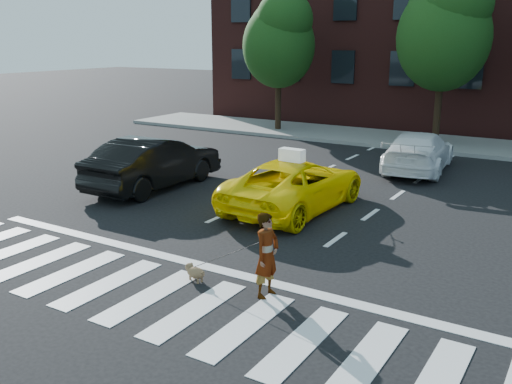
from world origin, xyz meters
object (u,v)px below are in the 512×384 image
(tree_left, at_px, (279,37))
(tree_mid, at_px, (445,26))
(white_suv, at_px, (419,151))
(dog, at_px, (194,272))
(woman, at_px, (267,255))
(black_sedan, at_px, (154,162))
(taxi, at_px, (295,185))

(tree_left, height_order, tree_mid, tree_mid)
(tree_mid, relative_size, white_suv, 1.53)
(tree_mid, distance_m, dog, 16.71)
(tree_mid, bearing_deg, woman, -85.65)
(black_sedan, height_order, dog, black_sedan)
(white_suv, xyz_separation_m, woman, (0.57, -11.12, 0.09))
(tree_mid, height_order, white_suv, tree_mid)
(tree_mid, height_order, woman, tree_mid)
(tree_mid, relative_size, black_sedan, 1.51)
(tree_left, relative_size, tree_mid, 0.92)
(taxi, xyz_separation_m, white_suv, (1.48, 6.17, 0.01))
(black_sedan, bearing_deg, dog, 136.35)
(tree_mid, bearing_deg, dog, -90.97)
(taxi, bearing_deg, tree_mid, -92.33)
(dog, bearing_deg, taxi, 109.70)
(taxi, relative_size, black_sedan, 1.02)
(tree_mid, relative_size, taxi, 1.48)
(tree_left, relative_size, white_suv, 1.40)
(black_sedan, distance_m, dog, 7.16)
(white_suv, bearing_deg, black_sedan, 40.13)
(white_suv, relative_size, dog, 8.67)
(black_sedan, xyz_separation_m, woman, (6.70, -4.71, -0.01))
(tree_mid, distance_m, white_suv, 6.38)
(tree_left, xyz_separation_m, black_sedan, (2.01, -11.18, -3.66))
(dog, bearing_deg, white_suv, 98.67)
(white_suv, xyz_separation_m, dog, (-0.91, -11.26, -0.49))
(black_sedan, relative_size, dog, 8.83)
(tree_left, height_order, black_sedan, tree_left)
(tree_left, bearing_deg, woman, -61.28)
(taxi, bearing_deg, tree_left, -56.62)
(woman, relative_size, dog, 2.86)
(woman, bearing_deg, black_sedan, 60.46)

